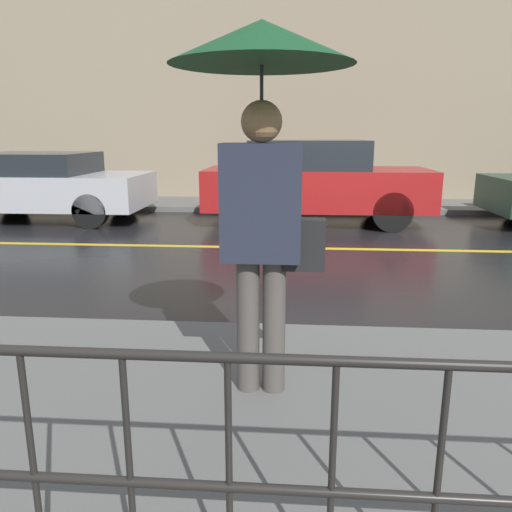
{
  "coord_description": "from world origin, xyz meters",
  "views": [
    {
      "loc": [
        -0.83,
        -7.31,
        1.66
      ],
      "look_at": [
        -1.22,
        -2.13,
        0.39
      ],
      "focal_mm": 35.0,
      "sensor_mm": 36.0,
      "label": 1
    }
  ],
  "objects": [
    {
      "name": "building_storefront",
      "position": [
        0.0,
        5.42,
        2.49
      ],
      "size": [
        28.0,
        0.3,
        4.97
      ],
      "color": "gray",
      "rests_on": "ground_plane"
    },
    {
      "name": "pedestrian",
      "position": [
        -1.01,
        -4.47,
        1.77
      ],
      "size": [
        1.01,
        1.01,
        2.14
      ],
      "rotation": [
        0.0,
        0.0,
        3.14
      ],
      "color": "#4C4742",
      "rests_on": "sidewalk_near"
    },
    {
      "name": "car_red",
      "position": [
        -0.45,
        2.22,
        0.8
      ],
      "size": [
        4.16,
        1.75,
        1.56
      ],
      "color": "maroon",
      "rests_on": "ground_plane"
    },
    {
      "name": "sidewalk_far",
      "position": [
        0.0,
        4.32,
        0.05
      ],
      "size": [
        28.0,
        1.9,
        0.11
      ],
      "color": "#60605E",
      "rests_on": "ground_plane"
    },
    {
      "name": "ground_plane",
      "position": [
        0.0,
        0.0,
        0.0
      ],
      "size": [
        80.0,
        80.0,
        0.0
      ],
      "primitive_type": "plane",
      "color": "black"
    },
    {
      "name": "sidewalk_near",
      "position": [
        0.0,
        -4.74,
        0.05
      ],
      "size": [
        28.0,
        2.75,
        0.11
      ],
      "color": "#60605E",
      "rests_on": "ground_plane"
    },
    {
      "name": "lane_marking",
      "position": [
        0.0,
        0.0,
        0.0
      ],
      "size": [
        25.2,
        0.12,
        0.01
      ],
      "color": "gold",
      "rests_on": "ground_plane"
    },
    {
      "name": "car_silver",
      "position": [
        -5.74,
        2.22,
        0.69
      ],
      "size": [
        3.92,
        1.92,
        1.31
      ],
      "color": "#B2B5BA",
      "rests_on": "ground_plane"
    }
  ]
}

